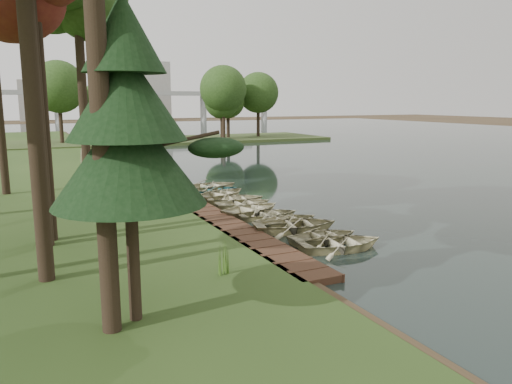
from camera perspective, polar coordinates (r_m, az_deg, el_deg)
name	(u,v)px	position (r m, az deg, el deg)	size (l,w,h in m)	color
ground	(260,226)	(23.84, 0.42, -3.95)	(300.00, 300.00, 0.00)	#3D2F1D
water	(427,156)	(57.50, 18.93, 3.95)	(130.00, 200.00, 0.05)	black
boardwalk	(229,227)	(23.17, -3.15, -4.01)	(1.60, 16.00, 0.30)	#3C2517
peninsula	(157,141)	(73.27, -11.22, 5.74)	(50.00, 14.00, 0.45)	#35451E
far_trees	(132,97)	(72.29, -13.99, 10.49)	(45.60, 5.60, 8.80)	black
bridge	(106,96)	(142.54, -16.79, 10.42)	(95.90, 4.00, 8.60)	#A5A5A0
building_a	(152,91)	(165.72, -11.77, 11.23)	(10.00, 8.00, 18.00)	#A5A5A0
building_b	(33,101)	(165.84, -24.14, 9.52)	(8.00, 8.00, 12.00)	#A5A5A0
rowboat_0	(341,241)	(20.19, 9.68, -5.53)	(2.53, 3.55, 0.73)	#BCB388
rowboat_1	(324,234)	(21.18, 7.80, -4.83)	(2.25, 3.15, 0.65)	#BCB388
rowboat_2	(296,223)	(22.70, 4.58, -3.55)	(2.75, 3.85, 0.80)	#BCB388
rowboat_3	(288,219)	(23.78, 3.67, -3.06)	(2.30, 3.22, 0.67)	#BCB388
rowboat_4	(268,213)	(25.03, 1.40, -2.38)	(2.24, 3.14, 0.65)	#BCB388
rowboat_5	(253,207)	(26.08, -0.39, -1.76)	(2.51, 3.52, 0.73)	#BCB388
rowboat_6	(243,202)	(27.63, -1.46, -1.14)	(2.29, 3.21, 0.66)	#BCB388
rowboat_7	(235,197)	(28.86, -2.40, -0.62)	(2.39, 3.35, 0.69)	#BCB388
rowboat_8	(222,192)	(30.35, -3.92, -0.04)	(2.58, 3.62, 0.75)	#BCB388
rowboat_9	(213,189)	(31.81, -4.96, 0.36)	(2.34, 3.28, 0.68)	#2A7275
rowboat_10	(209,185)	(32.90, -5.34, 0.80)	(2.79, 3.91, 0.81)	#BCB388
stored_rowboat	(90,197)	(29.28, -18.46, -0.54)	(2.24, 3.14, 0.65)	#BCB388
tree_4	(77,2)	(27.90, -19.78, 19.74)	(4.19, 4.19, 12.37)	black
pine_tree	(127,122)	(12.60, -14.52, 7.74)	(3.80, 3.80, 8.15)	black
reeds_0	(223,258)	(16.51, -3.76, -7.56)	(0.60, 0.60, 1.05)	#3F661E
reeds_1	(178,201)	(26.33, -8.88, -1.03)	(0.60, 0.60, 0.90)	#3F661E
reeds_2	(123,198)	(27.19, -14.95, -0.70)	(0.60, 0.60, 1.08)	#3F661E
reeds_3	(179,197)	(26.85, -8.83, -0.54)	(0.60, 0.60, 1.15)	#3F661E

